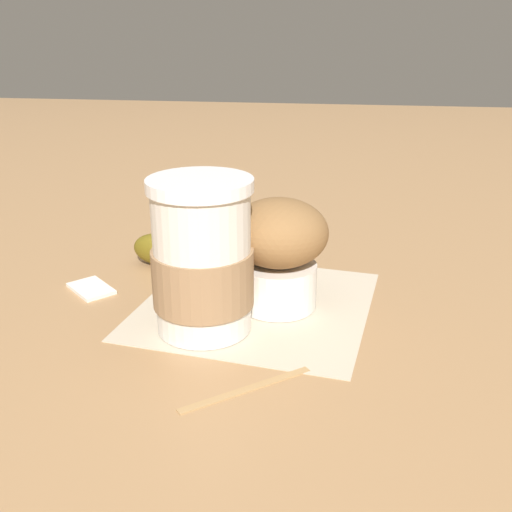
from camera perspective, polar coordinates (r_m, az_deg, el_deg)
ground_plane at (r=0.58m, az=0.00°, el=-4.67°), size 3.00×3.00×0.00m
paper_napkin at (r=0.58m, az=0.00°, el=-4.60°), size 0.24×0.24×0.00m
coffee_cup at (r=0.51m, az=-5.12°, el=-0.56°), size 0.09×0.09×0.13m
muffin at (r=0.55m, az=2.17°, el=0.73°), size 0.09×0.09×0.10m
banana at (r=0.64m, az=-4.94°, el=-0.06°), size 0.09×0.17×0.04m
sugar_packet at (r=0.63m, az=-15.44°, el=-2.86°), size 0.06×0.06×0.01m
wooden_stirrer at (r=0.45m, az=-0.90°, el=-12.53°), size 0.07×0.09×0.00m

